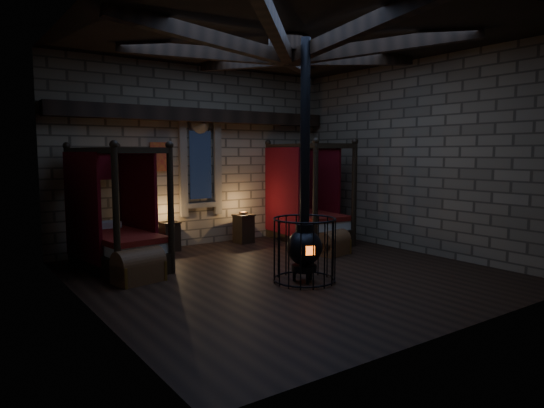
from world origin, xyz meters
TOP-DOWN VIEW (x-y plane):
  - room at (-0.00, 0.09)m, footprint 7.02×7.02m
  - bed_left at (-2.39, 2.27)m, footprint 1.44×2.32m
  - bed_right at (2.39, 2.41)m, footprint 1.44×2.41m
  - trunk_left at (-2.44, 0.97)m, footprint 0.88×0.65m
  - trunk_right at (1.78, 0.74)m, footprint 0.81×0.61m
  - nightstand_left at (-0.94, 3.15)m, footprint 0.43×0.41m
  - nightstand_right at (0.93, 3.03)m, footprint 0.48×0.46m
  - stove at (-0.12, -0.62)m, footprint 1.07×1.07m

SIDE VIEW (x-z plane):
  - trunk_right at x=1.78m, z-range -0.03..0.51m
  - trunk_left at x=-2.44m, z-range -0.03..0.56m
  - nightstand_left at x=-0.94m, z-range -0.06..0.74m
  - nightstand_right at x=0.93m, z-range -0.02..0.74m
  - bed_left at x=-2.39m, z-range -0.58..1.71m
  - bed_right at x=2.39m, z-range -0.61..1.80m
  - stove at x=-0.12m, z-range -1.38..2.67m
  - room at x=0.00m, z-range 1.60..5.89m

